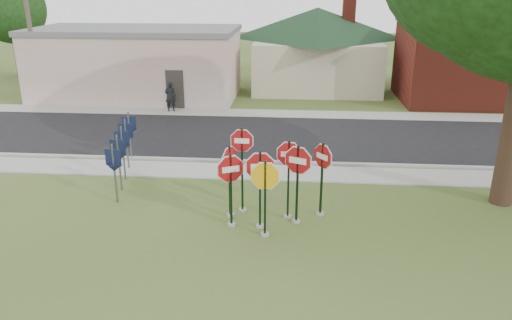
# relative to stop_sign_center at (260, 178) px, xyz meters

# --- Properties ---
(ground) EXTENTS (120.00, 120.00, 0.00)m
(ground) POSITION_rel_stop_sign_center_xyz_m (0.21, -1.13, -1.54)
(ground) COLOR #3B521F
(ground) RESTS_ON ground
(sidewalk_near) EXTENTS (60.00, 1.60, 0.06)m
(sidewalk_near) POSITION_rel_stop_sign_center_xyz_m (0.21, 4.37, -1.51)
(sidewalk_near) COLOR gray
(sidewalk_near) RESTS_ON ground
(road) EXTENTS (60.00, 7.00, 0.04)m
(road) POSITION_rel_stop_sign_center_xyz_m (0.21, 8.87, -1.52)
(road) COLOR black
(road) RESTS_ON ground
(sidewalk_far) EXTENTS (60.00, 1.60, 0.06)m
(sidewalk_far) POSITION_rel_stop_sign_center_xyz_m (0.21, 13.17, -1.51)
(sidewalk_far) COLOR gray
(sidewalk_far) RESTS_ON ground
(curb) EXTENTS (60.00, 0.20, 0.14)m
(curb) POSITION_rel_stop_sign_center_xyz_m (0.21, 5.37, -1.47)
(curb) COLOR gray
(curb) RESTS_ON ground
(stop_sign_center) EXTENTS (1.15, 0.24, 2.48)m
(stop_sign_center) POSITION_rel_stop_sign_center_xyz_m (0.00, 0.00, 0.00)
(stop_sign_center) COLOR gray
(stop_sign_center) RESTS_ON ground
(stop_sign_yellow) EXTENTS (1.12, 0.24, 2.38)m
(stop_sign_yellow) POSITION_rel_stop_sign_center_xyz_m (0.18, -0.51, -0.09)
(stop_sign_yellow) COLOR gray
(stop_sign_yellow) RESTS_ON ground
(stop_sign_left) EXTENTS (1.01, 0.49, 2.35)m
(stop_sign_left) POSITION_rel_stop_sign_center_xyz_m (-0.85, 0.02, -0.10)
(stop_sign_left) COLOR gray
(stop_sign_left) RESTS_ON ground
(stop_sign_right) EXTENTS (1.07, 0.47, 2.56)m
(stop_sign_right) POSITION_rel_stop_sign_center_xyz_m (1.06, 0.39, 0.06)
(stop_sign_right) COLOR gray
(stop_sign_right) RESTS_ON ground
(stop_sign_back_right) EXTENTS (1.03, 0.24, 2.58)m
(stop_sign_back_right) POSITION_rel_stop_sign_center_xyz_m (0.80, 0.68, 0.05)
(stop_sign_back_right) COLOR gray
(stop_sign_back_right) RESTS_ON ground
(stop_sign_back_left) EXTENTS (0.98, 0.24, 2.82)m
(stop_sign_back_left) POSITION_rel_stop_sign_center_xyz_m (-0.63, 1.04, 0.20)
(stop_sign_back_left) COLOR gray
(stop_sign_back_left) RESTS_ON ground
(stop_sign_far_right) EXTENTS (0.68, 0.81, 2.44)m
(stop_sign_far_right) POSITION_rel_stop_sign_center_xyz_m (1.80, 0.96, -0.04)
(stop_sign_far_right) COLOR gray
(stop_sign_far_right) RESTS_ON ground
(stop_sign_far_left) EXTENTS (0.45, 0.96, 2.40)m
(stop_sign_far_left) POSITION_rel_stop_sign_center_xyz_m (-0.96, 0.63, -0.07)
(stop_sign_far_left) COLOR gray
(stop_sign_far_left) RESTS_ON ground
(route_sign_row) EXTENTS (1.43, 4.63, 2.00)m
(route_sign_row) POSITION_rel_stop_sign_center_xyz_m (-5.19, 3.37, -0.32)
(route_sign_row) COLOR #59595E
(route_sign_row) RESTS_ON ground
(building_stucco) EXTENTS (12.20, 6.20, 4.20)m
(building_stucco) POSITION_rel_stop_sign_center_xyz_m (-8.78, 16.87, 0.61)
(building_stucco) COLOR silver
(building_stucco) RESTS_ON ground
(building_house) EXTENTS (11.60, 11.60, 6.20)m
(building_house) POSITION_rel_stop_sign_center_xyz_m (2.22, 20.87, 2.10)
(building_house) COLOR #BDB596
(building_house) RESTS_ON ground
(building_brick) EXTENTS (10.20, 6.20, 4.75)m
(building_brick) POSITION_rel_stop_sign_center_xyz_m (12.21, 17.37, 0.86)
(building_brick) COLOR maroon
(building_brick) RESTS_ON ground
(utility_pole_near) EXTENTS (2.20, 0.26, 9.50)m
(utility_pole_near) POSITION_rel_stop_sign_center_xyz_m (-13.79, 14.07, 3.42)
(utility_pole_near) COLOR #4A3B31
(utility_pole_near) RESTS_ON ground
(bg_tree_left) EXTENTS (4.90, 4.90, 7.35)m
(bg_tree_left) POSITION_rel_stop_sign_center_xyz_m (-19.79, 22.87, 3.33)
(bg_tree_left) COLOR black
(bg_tree_left) RESTS_ON ground
(pedestrian) EXTENTS (0.63, 0.45, 1.62)m
(pedestrian) POSITION_rel_stop_sign_center_xyz_m (-5.90, 13.22, -0.67)
(pedestrian) COLOR black
(pedestrian) RESTS_ON sidewalk_far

